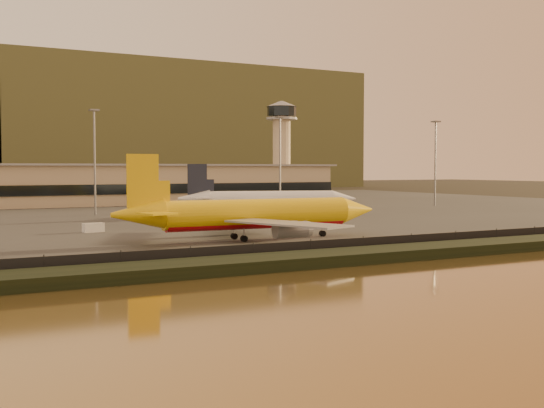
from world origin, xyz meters
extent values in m
plane|color=black|center=(0.00, 0.00, 0.00)|extent=(900.00, 900.00, 0.00)
cube|color=black|center=(0.00, -17.00, 0.70)|extent=(320.00, 7.00, 1.40)
cube|color=#2D2D2D|center=(0.00, 95.00, 0.10)|extent=(320.00, 220.00, 0.20)
cube|color=black|center=(0.00, -13.00, 1.30)|extent=(300.00, 0.05, 2.20)
cube|color=tan|center=(0.00, 125.00, 6.20)|extent=(160.00, 22.00, 12.00)
cube|color=black|center=(0.00, 113.80, 5.20)|extent=(160.00, 0.60, 3.00)
cube|color=gray|center=(0.00, 125.00, 12.50)|extent=(164.00, 24.00, 0.60)
cylinder|color=tan|center=(70.00, 131.00, 15.20)|extent=(6.40, 6.40, 30.00)
cylinder|color=black|center=(70.00, 131.00, 31.95)|extent=(10.40, 10.40, 3.50)
cone|color=gray|center=(70.00, 131.00, 34.70)|extent=(11.20, 11.20, 2.00)
cylinder|color=gray|center=(70.00, 131.00, 29.40)|extent=(11.20, 11.20, 0.80)
cylinder|color=slate|center=(-10.00, 80.00, 12.70)|extent=(0.50, 0.50, 25.00)
cube|color=slate|center=(-10.00, 80.00, 25.40)|extent=(2.20, 2.20, 0.40)
cylinder|color=slate|center=(40.00, 78.00, 12.70)|extent=(0.50, 0.50, 25.00)
cube|color=slate|center=(40.00, 78.00, 25.40)|extent=(2.20, 2.20, 0.40)
cylinder|color=slate|center=(90.00, 72.00, 12.70)|extent=(0.50, 0.50, 25.00)
cube|color=slate|center=(90.00, 72.00, 25.40)|extent=(2.20, 2.20, 0.40)
cube|color=olive|center=(90.00, 340.00, 35.00)|extent=(220.00, 160.00, 70.00)
cylinder|color=yellow|center=(-1.63, 10.05, 4.41)|extent=(30.86, 5.93, 4.43)
cylinder|color=red|center=(-1.63, 10.05, 3.63)|extent=(29.96, 4.91, 3.46)
cone|color=yellow|center=(16.67, 9.16, 4.41)|extent=(6.18, 4.72, 4.43)
cone|color=yellow|center=(-20.79, 10.99, 4.74)|extent=(7.88, 4.80, 4.43)
cube|color=yellow|center=(-19.93, 10.95, 9.62)|extent=(4.70, 0.58, 7.76)
cube|color=yellow|center=(-18.87, 15.33, 5.08)|extent=(5.48, 5.45, 0.27)
cube|color=yellow|center=(-19.30, 6.48, 5.08)|extent=(5.22, 5.18, 0.27)
cube|color=gray|center=(-1.91, 21.88, 3.63)|extent=(13.46, 19.91, 0.27)
cylinder|color=gray|center=(0.08, 18.91, 2.42)|extent=(5.23, 2.68, 2.44)
cube|color=gray|center=(-3.06, -1.70, 3.63)|extent=(11.94, 20.07, 0.27)
cylinder|color=gray|center=(-0.79, 1.07, 2.42)|extent=(5.23, 2.68, 2.44)
cylinder|color=black|center=(10.07, 9.48, 0.69)|extent=(1.01, 0.82, 0.98)
cylinder|color=slate|center=(10.07, 9.48, 1.20)|extent=(0.17, 0.17, 1.99)
cylinder|color=black|center=(-4.92, 8.22, 0.69)|extent=(1.01, 0.82, 0.98)
cylinder|color=slate|center=(-4.92, 8.22, 1.20)|extent=(0.17, 0.17, 1.99)
cylinder|color=black|center=(-4.73, 12.20, 0.69)|extent=(1.01, 0.82, 0.98)
cylinder|color=slate|center=(-4.73, 12.20, 1.20)|extent=(0.17, 0.17, 1.99)
cylinder|color=white|center=(25.77, 56.20, 4.08)|extent=(29.11, 13.40, 4.08)
cylinder|color=gray|center=(25.77, 56.20, 3.36)|extent=(28.04, 12.28, 3.18)
cone|color=white|center=(42.36, 50.51, 4.08)|extent=(6.73, 5.71, 4.08)
cone|color=white|center=(8.40, 62.16, 4.38)|extent=(8.27, 6.24, 4.08)
cube|color=#1A1E2E|center=(9.17, 61.90, 8.87)|extent=(4.35, 1.77, 7.14)
cube|color=white|center=(11.27, 65.49, 4.69)|extent=(5.59, 5.55, 0.24)
cube|color=white|center=(8.62, 57.77, 4.69)|extent=(4.14, 3.94, 0.24)
cube|color=gray|center=(28.64, 67.08, 3.36)|extent=(16.35, 17.61, 0.24)
cylinder|color=gray|center=(29.67, 63.81, 2.24)|extent=(5.36, 3.71, 2.24)
cube|color=gray|center=(21.35, 45.85, 3.36)|extent=(6.68, 18.64, 0.24)
cylinder|color=gray|center=(24.18, 47.80, 2.24)|extent=(5.36, 3.71, 2.24)
cylinder|color=black|center=(36.38, 52.56, 0.65)|extent=(1.08, 0.97, 0.90)
cylinder|color=slate|center=(36.38, 52.56, 1.12)|extent=(0.21, 0.21, 1.84)
cylinder|color=black|center=(22.28, 55.46, 0.65)|extent=(1.08, 0.97, 0.90)
cylinder|color=slate|center=(22.28, 55.46, 1.12)|extent=(0.21, 0.21, 1.84)
cylinder|color=black|center=(23.47, 58.93, 0.65)|extent=(1.08, 0.97, 0.90)
cylinder|color=slate|center=(23.47, 58.93, 1.12)|extent=(0.21, 0.21, 1.84)
cube|color=yellow|center=(12.41, 31.58, 1.10)|extent=(4.35, 2.87, 1.80)
cube|color=white|center=(-21.42, 34.84, 1.00)|extent=(3.75, 2.06, 1.61)
camera|label=1|loc=(-50.26, -85.01, 11.41)|focal=45.00mm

